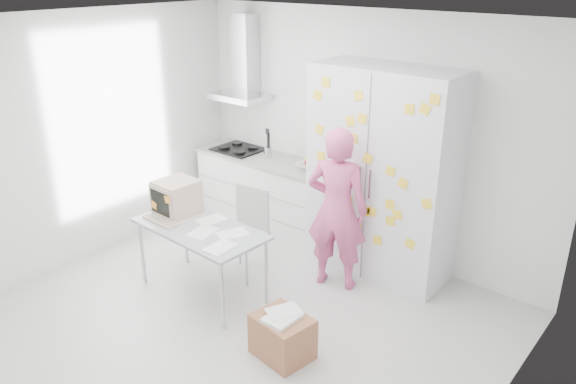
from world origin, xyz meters
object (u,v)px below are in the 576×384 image
Objects in this scene: desk at (185,210)px; person at (337,209)px; chair at (246,227)px; cardboard_box at (282,336)px.

person is at bearing 40.68° from desk.
person is 1.00m from chair.
person reaches higher than cardboard_box.
cardboard_box is at bearing -8.54° from desk.
cardboard_box is at bearing 85.81° from person.
chair reaches higher than cardboard_box.
person is at bearing 105.00° from cardboard_box.
chair is (0.33, 0.54, -0.28)m from desk.
desk is (-1.20, -0.94, -0.03)m from person.
person is 1.22× the size of desk.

